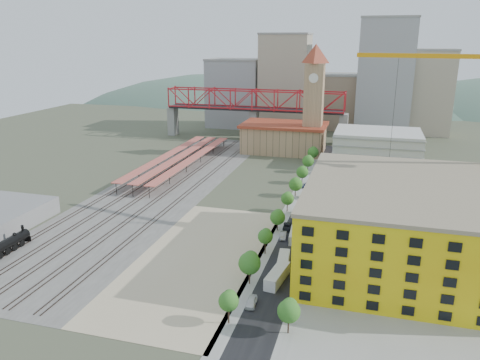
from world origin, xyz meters
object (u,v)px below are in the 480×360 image
(locomotive, at_px, (0,249))
(site_trailer_c, at_px, (295,235))
(site_trailer_a, at_px, (277,276))
(site_trailer_b, at_px, (283,262))
(clock_tower, at_px, (314,90))
(construction_building, at_px, (405,224))
(car_0, at_px, (251,302))
(site_trailer_d, at_px, (301,219))

(locomotive, height_order, site_trailer_c, locomotive)
(site_trailer_a, height_order, site_trailer_b, site_trailer_a)
(clock_tower, height_order, locomotive, clock_tower)
(construction_building, distance_m, car_0, 41.27)
(site_trailer_c, height_order, car_0, site_trailer_c)
(site_trailer_c, distance_m, site_trailer_d, 11.64)
(locomotive, bearing_deg, construction_building, 14.39)
(clock_tower, distance_m, site_trailer_a, 120.93)
(construction_building, height_order, site_trailer_c, construction_building)
(site_trailer_a, bearing_deg, clock_tower, 101.78)
(clock_tower, height_order, site_trailer_b, clock_tower)
(locomotive, relative_size, site_trailer_d, 2.29)
(clock_tower, xyz_separation_m, locomotive, (-58.00, -123.60, -26.73))
(site_trailer_b, height_order, site_trailer_c, site_trailer_b)
(site_trailer_d, bearing_deg, locomotive, -158.71)
(construction_building, relative_size, site_trailer_d, 5.50)
(locomotive, xyz_separation_m, car_0, (63.00, -4.47, -1.18))
(locomotive, height_order, site_trailer_a, locomotive)
(site_trailer_b, bearing_deg, site_trailer_a, -95.62)
(site_trailer_c, bearing_deg, site_trailer_a, -94.24)
(site_trailer_a, distance_m, site_trailer_b, 6.96)
(locomotive, bearing_deg, site_trailer_a, 5.25)
(site_trailer_a, bearing_deg, construction_building, 41.89)
(clock_tower, relative_size, car_0, 11.29)
(site_trailer_c, bearing_deg, site_trailer_b, -94.24)
(locomotive, relative_size, site_trailer_c, 2.36)
(site_trailer_c, bearing_deg, car_0, -99.36)
(construction_building, bearing_deg, site_trailer_c, 168.28)
(clock_tower, bearing_deg, construction_building, -71.22)
(site_trailer_a, xyz_separation_m, site_trailer_d, (0.00, 34.58, -0.10))
(site_trailer_a, bearing_deg, site_trailer_b, 97.88)
(clock_tower, bearing_deg, site_trailer_c, -85.17)
(site_trailer_c, bearing_deg, locomotive, -160.52)
(site_trailer_c, relative_size, car_0, 1.94)
(site_trailer_b, relative_size, car_0, 2.00)
(clock_tower, xyz_separation_m, site_trailer_a, (8.00, -117.53, -27.34))
(construction_building, distance_m, site_trailer_c, 27.79)
(site_trailer_a, bearing_deg, site_trailer_c, 97.88)
(construction_building, distance_m, site_trailer_a, 32.38)
(locomotive, bearing_deg, site_trailer_b, 11.17)
(clock_tower, xyz_separation_m, site_trailer_b, (8.00, -110.57, -27.44))
(construction_building, height_order, car_0, construction_building)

